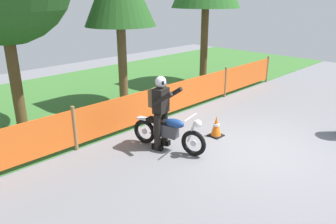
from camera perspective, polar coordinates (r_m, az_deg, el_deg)
ground at (r=7.86m, az=14.82°, el=-6.25°), size 24.00×24.00×0.02m
grass_verge at (r=12.14m, az=-12.61°, el=3.28°), size 24.00×7.23×0.01m
barrier_fence at (r=9.27m, az=-0.39°, el=2.13°), size 11.67×0.08×1.05m
motorcycle_lead at (r=7.41m, az=0.09°, el=-3.42°), size 0.68×1.85×0.89m
rider_lead at (r=7.32m, az=-1.30°, el=0.64°), size 0.64×0.75×1.69m
traffic_cone at (r=8.24m, az=8.40°, el=-2.49°), size 0.32×0.32×0.53m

